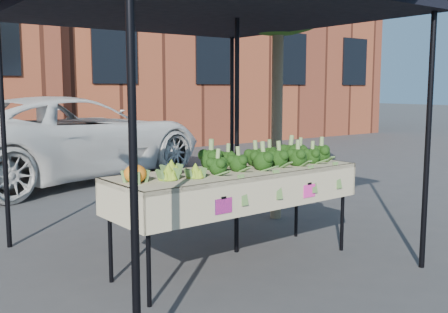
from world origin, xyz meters
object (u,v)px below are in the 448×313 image
Objects in this scene: vehicle at (65,28)px; street_tree at (278,59)px; canopy at (202,117)px; table at (237,218)px.

vehicle is 1.35× the size of street_tree.
street_tree is at bearing 24.59° from canopy.
canopy is 5.35m from vehicle.
street_tree reaches higher than canopy.
street_tree is (1.50, 1.12, 1.55)m from table.
vehicle is at bearing 83.93° from canopy.
canopy is 1.88m from street_tree.
vehicle is at bearing 85.55° from table.
canopy is 0.79× the size of street_tree.
canopy is at bearing -155.41° from street_tree.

